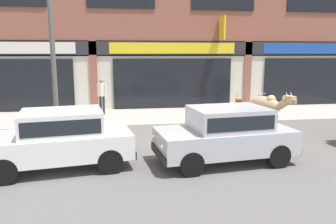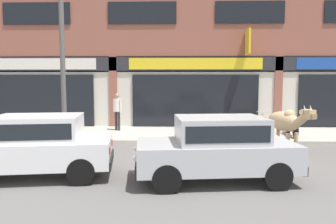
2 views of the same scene
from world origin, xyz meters
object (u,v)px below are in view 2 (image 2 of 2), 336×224
car_0 (217,146)px  motorcycle_0 (263,125)px  motorcycle_1 (292,126)px  car_1 (36,143)px  cow (285,122)px  utility_pole (62,53)px  pedestrian (117,108)px

car_0 → motorcycle_0: 6.32m
motorcycle_0 → motorcycle_1: size_ratio=0.98×
motorcycle_1 → car_1: bearing=-144.8°
motorcycle_0 → motorcycle_1: same height
car_0 → motorcycle_1: (3.61, 5.66, -0.31)m
cow → car_0: (-2.41, -2.77, -0.19)m
motorcycle_0 → car_1: bearing=-139.9°
car_0 → utility_pole: bearing=137.6°
utility_pole → car_1: bearing=-78.7°
car_1 → cow: bearing=21.6°
car_1 → utility_pole: (-0.89, 4.47, 2.44)m
motorcycle_0 → pedestrian: pedestrian is taller
car_0 → car_1: bearing=177.8°
car_0 → utility_pole: (-5.07, 4.63, 2.44)m
car_0 → motorcycle_0: car_0 is taller
cow → motorcycle_1: cow is taller
car_1 → pedestrian: 6.64m
car_1 → motorcycle_1: bearing=35.2°
car_0 → pedestrian: (-3.50, 6.76, 0.29)m
car_0 → motorcycle_0: bearing=66.5°
cow → motorcycle_1: size_ratio=1.14×
pedestrian → car_1: bearing=-95.9°
car_1 → motorcycle_1: size_ratio=2.08×
car_0 → pedestrian: pedestrian is taller
cow → car_0: 3.67m
car_1 → motorcycle_0: 8.75m
car_0 → car_1: (-4.18, 0.16, 0.00)m
car_1 → pedestrian: (0.68, 6.60, 0.29)m
cow → utility_pole: 8.03m
car_0 → utility_pole: utility_pole is taller
car_0 → car_1: same height
motorcycle_0 → utility_pole: size_ratio=0.28×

